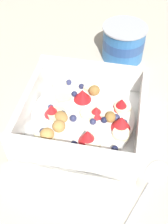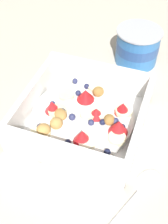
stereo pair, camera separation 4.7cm
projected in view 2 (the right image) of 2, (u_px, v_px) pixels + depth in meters
name	position (u px, v px, depth m)	size (l,w,h in m)	color
ground_plane	(81.00, 128.00, 0.49)	(2.40, 2.40, 0.00)	beige
fruit_bowl	(84.00, 116.00, 0.48)	(0.20, 0.20, 0.06)	white
spoon	(138.00, 192.00, 0.40)	(0.08, 0.17, 0.01)	silver
yogurt_cup	(137.00, 46.00, 0.59)	(0.09, 0.09, 0.07)	#3370B7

